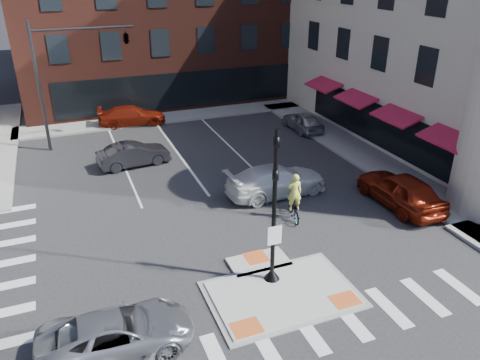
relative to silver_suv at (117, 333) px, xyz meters
name	(u,v)px	position (x,y,z in m)	size (l,w,h in m)	color
ground	(276,287)	(5.94, 1.00, -0.67)	(120.00, 120.00, 0.00)	#28282B
refuge_island	(279,290)	(5.94, 0.74, -0.62)	(5.40, 4.65, 0.13)	gray
sidewalk_e	(362,153)	(16.74, 11.00, -0.59)	(3.00, 24.00, 0.15)	gray
sidewalk_n	(190,114)	(8.94, 23.00, -0.59)	(26.00, 3.00, 0.15)	gray
building_n	(156,1)	(8.94, 32.99, 7.14)	(24.40, 18.40, 15.50)	#4D2018
building_far_left	(67,15)	(1.94, 53.00, 4.33)	(10.00, 12.00, 10.00)	slate
building_far_right	(166,2)	(14.94, 55.00, 5.33)	(12.00, 12.00, 12.00)	brown
signal_pole	(274,228)	(5.94, 1.40, 1.69)	(0.60, 0.60, 5.98)	black
mast_arm_signal	(103,48)	(2.47, 19.00, 5.54)	(6.10, 2.24, 8.00)	black
silver_suv	(117,333)	(0.00, 0.00, 0.00)	(2.21, 4.79, 1.33)	#9EA0A5
red_sedan	(401,190)	(14.44, 4.61, 0.19)	(2.02, 5.03, 1.71)	maroon
white_pickup	(276,180)	(9.28, 8.00, 0.12)	(2.19, 5.38, 1.56)	white
bg_car_dark	(134,154)	(3.06, 14.53, 0.03)	(1.47, 4.22, 1.39)	#29282D
bg_car_silver	(303,121)	(15.44, 16.48, 0.01)	(1.59, 3.95, 1.35)	#ADAFB5
bg_car_red	(132,116)	(4.28, 22.26, 0.04)	(1.97, 4.85, 1.41)	maroon
cyclist	(294,204)	(8.94, 5.39, 0.11)	(1.07, 1.93, 2.29)	#3F3F44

